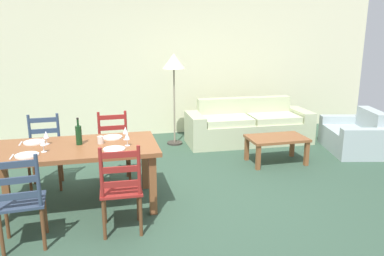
% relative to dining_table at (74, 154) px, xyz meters
% --- Properties ---
extents(ground_plane, '(9.60, 9.60, 0.02)m').
position_rel_dining_table_xyz_m(ground_plane, '(1.22, -0.15, -0.67)').
color(ground_plane, '#304B3A').
extents(wall_far, '(9.60, 0.16, 2.70)m').
position_rel_dining_table_xyz_m(wall_far, '(1.22, 3.15, 0.69)').
color(wall_far, beige).
rests_on(wall_far, ground_plane).
extents(dining_table, '(1.90, 0.96, 0.75)m').
position_rel_dining_table_xyz_m(dining_table, '(0.00, 0.00, 0.00)').
color(dining_table, brown).
rests_on(dining_table, ground_plane).
extents(dining_chair_near_left, '(0.45, 0.43, 0.96)m').
position_rel_dining_table_xyz_m(dining_chair_near_left, '(-0.45, -0.78, -0.19)').
color(dining_chair_near_left, '#2F3E55').
rests_on(dining_chair_near_left, ground_plane).
extents(dining_chair_near_right, '(0.43, 0.41, 0.96)m').
position_rel_dining_table_xyz_m(dining_chair_near_right, '(0.48, -0.72, -0.19)').
color(dining_chair_near_right, maroon).
rests_on(dining_chair_near_right, ground_plane).
extents(dining_chair_far_left, '(0.43, 0.41, 0.96)m').
position_rel_dining_table_xyz_m(dining_chair_far_left, '(-0.42, 0.77, -0.19)').
color(dining_chair_far_left, '#304360').
rests_on(dining_chair_far_left, ground_plane).
extents(dining_chair_far_right, '(0.43, 0.41, 0.96)m').
position_rel_dining_table_xyz_m(dining_chair_far_right, '(0.48, 0.72, -0.19)').
color(dining_chair_far_right, maroon).
rests_on(dining_chair_far_right, ground_plane).
extents(dinner_plate_near_left, '(0.24, 0.24, 0.02)m').
position_rel_dining_table_xyz_m(dinner_plate_near_left, '(-0.45, -0.25, 0.10)').
color(dinner_plate_near_left, white).
rests_on(dinner_plate_near_left, dining_table).
extents(fork_near_left, '(0.02, 0.17, 0.01)m').
position_rel_dining_table_xyz_m(fork_near_left, '(-0.60, -0.25, 0.09)').
color(fork_near_left, silver).
rests_on(fork_near_left, dining_table).
extents(dinner_plate_near_right, '(0.24, 0.24, 0.02)m').
position_rel_dining_table_xyz_m(dinner_plate_near_right, '(0.45, -0.25, 0.10)').
color(dinner_plate_near_right, white).
rests_on(dinner_plate_near_right, dining_table).
extents(fork_near_right, '(0.03, 0.17, 0.01)m').
position_rel_dining_table_xyz_m(fork_near_right, '(0.30, -0.25, 0.09)').
color(fork_near_right, silver).
rests_on(fork_near_right, dining_table).
extents(dinner_plate_far_left, '(0.24, 0.24, 0.02)m').
position_rel_dining_table_xyz_m(dinner_plate_far_left, '(-0.45, 0.25, 0.10)').
color(dinner_plate_far_left, white).
rests_on(dinner_plate_far_left, dining_table).
extents(fork_far_left, '(0.02, 0.17, 0.01)m').
position_rel_dining_table_xyz_m(fork_far_left, '(-0.60, 0.25, 0.09)').
color(fork_far_left, silver).
rests_on(fork_far_left, dining_table).
extents(dinner_plate_far_right, '(0.24, 0.24, 0.02)m').
position_rel_dining_table_xyz_m(dinner_plate_far_right, '(0.45, 0.25, 0.10)').
color(dinner_plate_far_right, white).
rests_on(dinner_plate_far_right, dining_table).
extents(fork_far_right, '(0.02, 0.17, 0.01)m').
position_rel_dining_table_xyz_m(fork_far_right, '(0.30, 0.25, 0.09)').
color(fork_far_right, silver).
rests_on(fork_far_right, dining_table).
extents(wine_bottle, '(0.07, 0.07, 0.32)m').
position_rel_dining_table_xyz_m(wine_bottle, '(0.07, 0.06, 0.20)').
color(wine_bottle, '#143819').
rests_on(wine_bottle, dining_table).
extents(wine_glass_near_left, '(0.06, 0.06, 0.16)m').
position_rel_dining_table_xyz_m(wine_glass_near_left, '(-0.29, -0.14, 0.20)').
color(wine_glass_near_left, white).
rests_on(wine_glass_near_left, dining_table).
extents(wine_glass_near_right, '(0.06, 0.06, 0.16)m').
position_rel_dining_table_xyz_m(wine_glass_near_right, '(0.60, -0.12, 0.20)').
color(wine_glass_near_right, white).
rests_on(wine_glass_near_right, dining_table).
extents(wine_glass_far_left, '(0.06, 0.06, 0.16)m').
position_rel_dining_table_xyz_m(wine_glass_far_left, '(-0.30, 0.16, 0.20)').
color(wine_glass_far_left, white).
rests_on(wine_glass_far_left, dining_table).
extents(wine_glass_far_right, '(0.06, 0.06, 0.16)m').
position_rel_dining_table_xyz_m(wine_glass_far_right, '(0.60, 0.14, 0.20)').
color(wine_glass_far_right, white).
rests_on(wine_glass_far_right, dining_table).
extents(coffee_cup_primary, '(0.07, 0.07, 0.09)m').
position_rel_dining_table_xyz_m(coffee_cup_primary, '(0.31, 0.03, 0.13)').
color(coffee_cup_primary, beige).
rests_on(coffee_cup_primary, dining_table).
extents(couch, '(2.30, 0.86, 0.80)m').
position_rel_dining_table_xyz_m(couch, '(2.97, 2.11, -0.37)').
color(couch, '#B4BC94').
rests_on(couch, ground_plane).
extents(coffee_table, '(0.90, 0.56, 0.42)m').
position_rel_dining_table_xyz_m(coffee_table, '(2.97, 0.89, -0.31)').
color(coffee_table, brown).
rests_on(coffee_table, ground_plane).
extents(armchair_upholstered, '(1.04, 1.31, 0.72)m').
position_rel_dining_table_xyz_m(armchair_upholstered, '(4.59, 1.13, -0.41)').
color(armchair_upholstered, '#9FAEB0').
rests_on(armchair_upholstered, ground_plane).
extents(standing_lamp, '(0.40, 0.40, 1.64)m').
position_rel_dining_table_xyz_m(standing_lamp, '(1.62, 2.29, 0.75)').
color(standing_lamp, '#332D28').
rests_on(standing_lamp, ground_plane).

